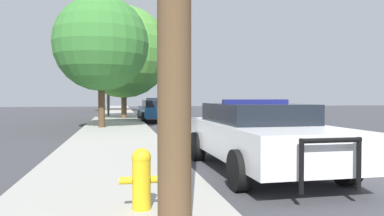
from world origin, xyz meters
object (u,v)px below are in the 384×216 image
object	(u,v)px
car_background_midblock	(156,110)
tree_sidewalk_far	(108,69)
police_car	(259,134)
car_background_distant	(152,103)
fire_hydrant	(141,177)
tree_sidewalk_mid	(124,52)
tree_sidewalk_near	(101,44)
traffic_light	(126,64)

from	to	relation	value
car_background_midblock	tree_sidewalk_far	world-z (taller)	tree_sidewalk_far
police_car	car_background_distant	distance (m)	40.27
car_background_distant	tree_sidewalk_far	distance (m)	9.50
fire_hydrant	car_background_distant	world-z (taller)	car_background_distant
car_background_distant	tree_sidewalk_mid	world-z (taller)	tree_sidewalk_mid
tree_sidewalk_near	police_car	bearing A→B (deg)	-70.89
police_car	tree_sidewalk_far	size ratio (longest dim) A/B	0.71
car_background_midblock	car_background_distant	world-z (taller)	car_background_distant
tree_sidewalk_far	tree_sidewalk_mid	size ratio (longest dim) A/B	0.95
car_background_distant	tree_sidewalk_mid	xyz separation A→B (m)	(-3.88, -22.23, 3.74)
car_background_distant	tree_sidewalk_far	world-z (taller)	tree_sidewalk_far
tree_sidewalk_far	car_background_distant	bearing A→B (deg)	52.75
police_car	traffic_light	distance (m)	21.22
tree_sidewalk_far	tree_sidewalk_mid	distance (m)	15.35
police_car	car_background_midblock	bearing A→B (deg)	-88.99
traffic_light	tree_sidewalk_mid	xyz separation A→B (m)	(-0.20, -2.84, 0.57)
car_background_midblock	police_car	bearing A→B (deg)	-89.48
traffic_light	car_background_distant	xyz separation A→B (m)	(3.67, 19.39, -3.17)
car_background_midblock	car_background_distant	distance (m)	24.71
police_car	traffic_light	bearing A→B (deg)	-84.79
car_background_midblock	tree_sidewalk_far	xyz separation A→B (m)	(-3.32, 17.69, 3.81)
tree_sidewalk_near	tree_sidewalk_far	bearing A→B (deg)	90.71
fire_hydrant	tree_sidewalk_far	bearing A→B (deg)	92.08
traffic_light	tree_sidewalk_mid	distance (m)	2.90
car_background_midblock	tree_sidewalk_near	size ratio (longest dim) A/B	0.79
car_background_distant	tree_sidewalk_near	bearing A→B (deg)	-95.43
fire_hydrant	car_background_distant	distance (m)	43.09
tree_sidewalk_near	car_background_midblock	bearing A→B (deg)	60.34
tree_sidewalk_mid	car_background_distant	bearing A→B (deg)	80.11
police_car	tree_sidewalk_near	world-z (taller)	tree_sidewalk_near
fire_hydrant	tree_sidewalk_near	bearing A→B (deg)	94.50
car_background_distant	traffic_light	bearing A→B (deg)	-96.70
traffic_light	car_background_midblock	distance (m)	6.38
tree_sidewalk_far	tree_sidewalk_near	bearing A→B (deg)	-89.29
car_background_distant	tree_sidewalk_far	xyz separation A→B (m)	(-5.28, -6.94, 3.77)
car_background_distant	tree_sidewalk_mid	bearing A→B (deg)	-95.87
car_background_distant	police_car	bearing A→B (deg)	-88.01
tree_sidewalk_near	car_background_distant	bearing A→B (deg)	80.54
police_car	tree_sidewalk_far	distance (m)	33.74
fire_hydrant	tree_sidewalk_mid	world-z (taller)	tree_sidewalk_mid
police_car	tree_sidewalk_near	bearing A→B (deg)	-71.82
tree_sidewalk_far	tree_sidewalk_near	distance (m)	23.03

